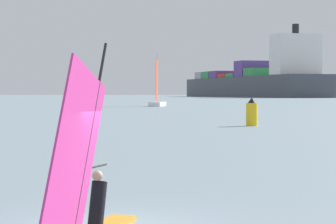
{
  "coord_description": "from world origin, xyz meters",
  "views": [
    {
      "loc": [
        1.86,
        -15.47,
        2.87
      ],
      "look_at": [
        0.78,
        16.25,
        2.04
      ],
      "focal_mm": 78.58,
      "sensor_mm": 36.0,
      "label": 1
    }
  ],
  "objects": [
    {
      "name": "windsurfer",
      "position": [
        -0.24,
        -0.88,
        1.06
      ],
      "size": [
        1.44,
        3.9,
        4.13
      ],
      "rotation": [
        0.0,
        0.0,
        1.28
      ],
      "color": "orange",
      "rests_on": "ground_plane"
    },
    {
      "name": "small_sailboat",
      "position": [
        -5.65,
        139.79,
        0.89
      ],
      "size": [
        3.42,
        9.46,
        11.18
      ],
      "rotation": [
        0.0,
        0.0,
        1.47
      ],
      "color": "white",
      "rests_on": "ground_plane"
    },
    {
      "name": "channel_buoy",
      "position": [
        6.96,
        48.23,
        1.13
      ],
      "size": [
        1.01,
        1.01,
        2.48
      ],
      "color": "yellow",
      "rests_on": "ground_plane"
    },
    {
      "name": "cargo_ship",
      "position": [
        40.84,
        474.63,
        9.96
      ],
      "size": [
        84.66,
        183.61,
        42.71
      ],
      "rotation": [
        0.0,
        0.0,
        1.89
      ],
      "color": "#3F444C",
      "rests_on": "ground_plane"
    }
  ]
}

